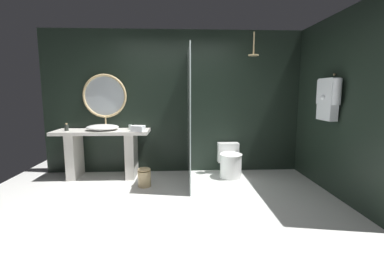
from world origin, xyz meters
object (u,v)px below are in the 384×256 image
at_px(toilet, 230,161).
at_px(tumbler_cup, 130,127).
at_px(vessel_sink, 103,127).
at_px(soap_dispenser, 66,127).
at_px(waste_bin, 144,177).
at_px(folded_hand_towel, 138,128).
at_px(round_wall_mirror, 105,96).
at_px(rain_shower_head, 254,52).
at_px(hanging_bathrobe, 328,97).

bearing_deg(toilet, tumbler_cup, 177.22).
bearing_deg(vessel_sink, soap_dispenser, -176.01).
distance_m(soap_dispenser, waste_bin, 1.61).
distance_m(vessel_sink, folded_hand_towel, 0.65).
xyz_separation_m(tumbler_cup, soap_dispenser, (-1.06, -0.09, 0.01)).
bearing_deg(folded_hand_towel, round_wall_mirror, 147.17).
distance_m(round_wall_mirror, folded_hand_towel, 0.94).
bearing_deg(rain_shower_head, tumbler_cup, 178.63).
bearing_deg(vessel_sink, round_wall_mirror, 92.75).
xyz_separation_m(vessel_sink, waste_bin, (0.77, -0.50, -0.73)).
xyz_separation_m(soap_dispenser, folded_hand_towel, (1.23, -0.12, -0.01)).
height_order(vessel_sink, toilet, vessel_sink).
height_order(round_wall_mirror, folded_hand_towel, round_wall_mirror).
bearing_deg(round_wall_mirror, hanging_bathrobe, -17.37).
xyz_separation_m(vessel_sink, folded_hand_towel, (0.63, -0.16, -0.00)).
bearing_deg(vessel_sink, rain_shower_head, -0.11).
bearing_deg(rain_shower_head, round_wall_mirror, 174.25).
relative_size(soap_dispenser, waste_bin, 0.42).
distance_m(tumbler_cup, waste_bin, 0.96).
height_order(tumbler_cup, toilet, tumbler_cup).
xyz_separation_m(tumbler_cup, toilet, (1.76, -0.09, -0.62)).
relative_size(vessel_sink, hanging_bathrobe, 0.82).
relative_size(soap_dispenser, folded_hand_towel, 0.64).
distance_m(waste_bin, folded_hand_towel, 0.82).
bearing_deg(toilet, round_wall_mirror, 172.43).
distance_m(hanging_bathrobe, waste_bin, 3.01).
distance_m(vessel_sink, toilet, 2.31).
bearing_deg(round_wall_mirror, soap_dispenser, -152.71).
bearing_deg(rain_shower_head, waste_bin, -164.94).
bearing_deg(hanging_bathrobe, folded_hand_towel, 166.66).
distance_m(vessel_sink, soap_dispenser, 0.59).
relative_size(vessel_sink, soap_dispenser, 4.24).
bearing_deg(hanging_bathrobe, toilet, 147.57).
height_order(tumbler_cup, soap_dispenser, soap_dispenser).
xyz_separation_m(rain_shower_head, folded_hand_towel, (-1.96, -0.15, -1.28)).
distance_m(vessel_sink, round_wall_mirror, 0.59).
distance_m(round_wall_mirror, rain_shower_head, 2.73).
relative_size(round_wall_mirror, toilet, 1.34).
height_order(rain_shower_head, hanging_bathrobe, rain_shower_head).
relative_size(round_wall_mirror, folded_hand_towel, 3.83).
height_order(soap_dispenser, waste_bin, soap_dispenser).
bearing_deg(toilet, soap_dispenser, -179.96).
relative_size(rain_shower_head, folded_hand_towel, 1.93).
height_order(soap_dispenser, rain_shower_head, rain_shower_head).
bearing_deg(tumbler_cup, folded_hand_towel, -50.90).
bearing_deg(hanging_bathrobe, waste_bin, 172.94).
xyz_separation_m(rain_shower_head, toilet, (-0.37, -0.03, -1.90)).
height_order(vessel_sink, soap_dispenser, vessel_sink).
height_order(vessel_sink, folded_hand_towel, vessel_sink).
bearing_deg(hanging_bathrobe, soap_dispenser, 168.99).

